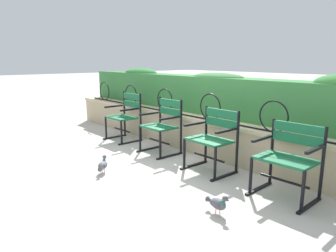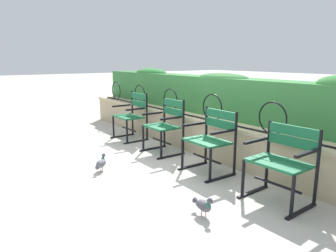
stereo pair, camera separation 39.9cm
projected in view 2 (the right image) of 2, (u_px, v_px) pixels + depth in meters
The scene contains 10 objects.
ground_plane at pixel (162, 163), 4.62m from camera, with size 60.00×60.00×0.00m, color #BCB7AD.
stone_wall at pixel (206, 136), 5.06m from camera, with size 7.62×0.41×0.58m.
iron_arch_fence at pixel (192, 106), 5.15m from camera, with size 7.07×0.02×0.42m.
hedge_row at pixel (225, 95), 5.19m from camera, with size 7.46×0.50×0.76m.
park_chair_leftmost at pixel (132, 115), 5.97m from camera, with size 0.58×0.53×0.90m.
park_chair_centre_left at pixel (165, 124), 5.09m from camera, with size 0.57×0.52×0.89m.
park_chair_centre_right at pixel (211, 139), 4.20m from camera, with size 0.61×0.53×0.85m.
park_chair_rightmost at pixel (283, 160), 3.32m from camera, with size 0.65×0.54×0.82m.
pigeon_near_chairs at pixel (204, 205), 3.06m from camera, with size 0.29×0.12×0.22m.
pigeon_far_side at pixel (101, 163), 4.29m from camera, with size 0.23×0.23×0.22m.
Camera 2 is at (3.64, -2.49, 1.50)m, focal length 33.44 mm.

